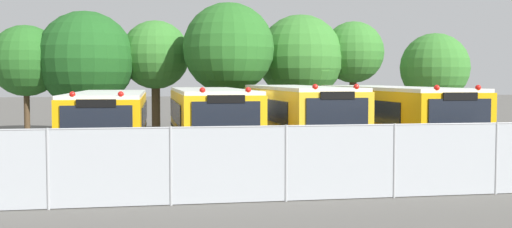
% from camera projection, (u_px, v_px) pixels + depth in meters
% --- Properties ---
extents(ground_plane, '(160.00, 160.00, 0.00)m').
position_uv_depth(ground_plane, '(254.00, 156.00, 24.06)').
color(ground_plane, '#595651').
extents(school_bus_0, '(2.76, 9.95, 2.58)m').
position_uv_depth(school_bus_0, '(109.00, 122.00, 23.22)').
color(school_bus_0, '#EAA80C').
rests_on(school_bus_0, ground_plane).
extents(school_bus_1, '(2.59, 9.80, 2.69)m').
position_uv_depth(school_bus_1, '(210.00, 120.00, 23.47)').
color(school_bus_1, yellow).
rests_on(school_bus_1, ground_plane).
extents(school_bus_2, '(2.55, 10.48, 2.78)m').
position_uv_depth(school_bus_2, '(296.00, 117.00, 24.34)').
color(school_bus_2, yellow).
rests_on(school_bus_2, ground_plane).
extents(school_bus_3, '(2.58, 11.57, 2.76)m').
position_uv_depth(school_bus_3, '(389.00, 117.00, 24.81)').
color(school_bus_3, '#EAA80C').
rests_on(school_bus_3, ground_plane).
extents(tree_0, '(3.71, 3.63, 5.67)m').
position_uv_depth(tree_0, '(23.00, 61.00, 32.11)').
color(tree_0, '#4C3823').
rests_on(tree_0, ground_plane).
extents(tree_1, '(5.01, 5.01, 6.43)m').
position_uv_depth(tree_1, '(85.00, 60.00, 32.47)').
color(tree_1, '#4C3823').
rests_on(tree_1, ground_plane).
extents(tree_2, '(3.66, 3.66, 6.04)m').
position_uv_depth(tree_2, '(154.00, 56.00, 33.60)').
color(tree_2, '#4C3823').
rests_on(tree_2, ground_plane).
extents(tree_3, '(4.60, 4.60, 6.77)m').
position_uv_depth(tree_3, '(229.00, 47.00, 31.69)').
color(tree_3, '#4C3823').
rests_on(tree_3, ground_plane).
extents(tree_4, '(4.66, 4.66, 6.41)m').
position_uv_depth(tree_4, '(302.00, 59.00, 34.15)').
color(tree_4, '#4C3823').
rests_on(tree_4, ground_plane).
extents(tree_5, '(3.38, 3.38, 6.09)m').
position_uv_depth(tree_5, '(352.00, 52.00, 34.71)').
color(tree_5, '#4C3823').
rests_on(tree_5, ground_plane).
extents(tree_6, '(3.67, 3.67, 5.36)m').
position_uv_depth(tree_6, '(436.00, 68.00, 33.65)').
color(tree_6, '#4C3823').
rests_on(tree_6, ground_plane).
extents(chainlink_fence, '(16.51, 0.07, 1.85)m').
position_uv_depth(chainlink_fence, '(286.00, 162.00, 15.10)').
color(chainlink_fence, '#9EA0A3').
rests_on(chainlink_fence, ground_plane).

